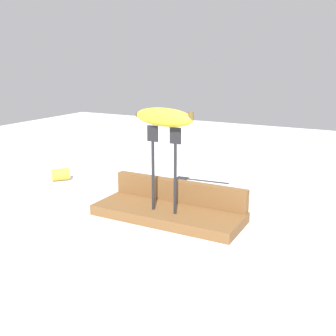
{
  "coord_description": "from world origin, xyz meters",
  "views": [
    {
      "loc": [
        0.43,
        -0.8,
        0.37
      ],
      "look_at": [
        0.0,
        0.0,
        0.12
      ],
      "focal_mm": 43.65,
      "sensor_mm": 36.0,
      "label": 1
    }
  ],
  "objects_px": {
    "banana_raised_center": "(164,117)",
    "fork_stand_center": "(164,162)",
    "banana_chunk_near": "(61,174)",
    "wire_coil": "(223,195)",
    "fork_fallen_near": "(195,179)"
  },
  "relations": [
    {
      "from": "banana_raised_center",
      "to": "fork_stand_center",
      "type": "bearing_deg",
      "value": -9.33
    },
    {
      "from": "fork_stand_center",
      "to": "banana_chunk_near",
      "type": "relative_size",
      "value": 3.1
    },
    {
      "from": "wire_coil",
      "to": "fork_fallen_near",
      "type": "bearing_deg",
      "value": 143.05
    },
    {
      "from": "fork_fallen_near",
      "to": "wire_coil",
      "type": "distance_m",
      "value": 0.16
    },
    {
      "from": "banana_raised_center",
      "to": "wire_coil",
      "type": "height_order",
      "value": "banana_raised_center"
    },
    {
      "from": "fork_stand_center",
      "to": "banana_raised_center",
      "type": "xyz_separation_m",
      "value": [
        -0.0,
        0.0,
        0.1
      ]
    },
    {
      "from": "wire_coil",
      "to": "fork_stand_center",
      "type": "bearing_deg",
      "value": -102.94
    },
    {
      "from": "banana_raised_center",
      "to": "banana_chunk_near",
      "type": "distance_m",
      "value": 0.52
    },
    {
      "from": "banana_raised_center",
      "to": "wire_coil",
      "type": "xyz_separation_m",
      "value": [
        0.06,
        0.24,
        -0.24
      ]
    },
    {
      "from": "fork_stand_center",
      "to": "fork_fallen_near",
      "type": "relative_size",
      "value": 1.17
    },
    {
      "from": "banana_raised_center",
      "to": "banana_chunk_near",
      "type": "height_order",
      "value": "banana_raised_center"
    },
    {
      "from": "fork_stand_center",
      "to": "banana_raised_center",
      "type": "relative_size",
      "value": 1.24
    },
    {
      "from": "fork_stand_center",
      "to": "banana_raised_center",
      "type": "bearing_deg",
      "value": 170.67
    },
    {
      "from": "fork_fallen_near",
      "to": "banana_chunk_near",
      "type": "xyz_separation_m",
      "value": [
        -0.37,
        -0.2,
        0.02
      ]
    },
    {
      "from": "fork_stand_center",
      "to": "fork_fallen_near",
      "type": "bearing_deg",
      "value": 102.5
    }
  ]
}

